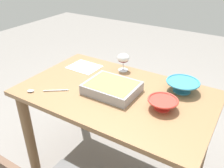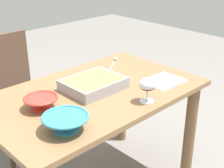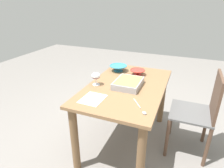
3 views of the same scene
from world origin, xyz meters
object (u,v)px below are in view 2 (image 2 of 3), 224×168
Objects in this scene: dining_table at (94,113)px; serving_spoon at (114,61)px; small_bowl at (66,122)px; napkin at (164,81)px; chair at (13,92)px; mixing_bowl at (41,102)px; wine_glass at (147,86)px; casserole_dish at (93,83)px.

serving_spoon is at bearing 31.95° from dining_table.
dining_table is at bearing 32.39° from small_bowl.
serving_spoon is at bearing 87.84° from napkin.
chair is 0.76m from serving_spoon.
small_bowl is at bearing -97.77° from mixing_bowl.
wine_glass is 0.55m from mixing_bowl.
serving_spoon is at bearing 17.61° from mixing_bowl.
casserole_dish is (0.15, -0.72, 0.25)m from chair.
wine_glass is at bearing -8.14° from small_bowl.
dining_table is 7.09× the size of mixing_bowl.
mixing_bowl is 0.82× the size of small_bowl.
serving_spoon is at bearing 32.16° from small_bowl.
casserole_dish is 0.44m from napkin.
small_bowl reaches higher than dining_table.
mixing_bowl is (-0.44, 0.32, -0.06)m from wine_glass.
small_bowl is 0.95× the size of serving_spoon.
small_bowl is (-0.38, -0.25, 0.01)m from casserole_dish.
mixing_bowl reaches higher than serving_spoon.
dining_table is at bearing -148.05° from serving_spoon.
casserole_dish is at bearing 49.09° from dining_table.
wine_glass reaches higher than mixing_bowl.
dining_table is 9.16× the size of wine_glass.
dining_table is 5.85× the size of small_bowl.
wine_glass is at bearing -159.35° from napkin.
dining_table is at bearing -4.32° from mixing_bowl.
dining_table is at bearing -130.91° from casserole_dish.
casserole_dish is at bearing 151.42° from napkin.
chair reaches higher than dining_table.
chair is at bearing 101.61° from casserole_dish.
casserole_dish is 1.54× the size of small_bowl.
dining_table is 0.39m from wine_glass.
chair is at bearing 76.63° from small_bowl.
casserole_dish and mixing_bowl have the same top height.
wine_glass is 0.64m from serving_spoon.
napkin is (0.38, -0.21, -0.03)m from casserole_dish.
napkin is (0.76, 0.04, -0.04)m from small_bowl.
mixing_bowl is at bearing -162.39° from serving_spoon.
chair is 6.66× the size of wine_glass.
small_bowl is 0.76m from napkin.
wine_glass is at bearing -73.03° from casserole_dish.
napkin is (0.73, -0.21, -0.04)m from mixing_bowl.
wine_glass is at bearing -118.59° from serving_spoon.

